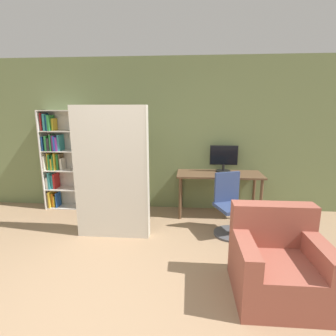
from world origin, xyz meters
name	(u,v)px	position (x,y,z in m)	size (l,w,h in m)	color
ground_plane	(92,333)	(0.00, 0.00, 0.00)	(16.00, 16.00, 0.00)	#937556
wall_back	(146,136)	(0.00, 2.96, 1.35)	(8.00, 0.06, 2.70)	#6B7A4C
desk	(219,179)	(1.30, 2.63, 0.65)	(1.44, 0.59, 0.75)	brown
monitor	(224,158)	(1.38, 2.78, 0.99)	(0.48, 0.25, 0.46)	black
office_chair	(231,210)	(1.40, 1.92, 0.36)	(0.57, 0.57, 0.90)	#4C4C51
bookshelf	(60,159)	(-1.58, 2.80, 0.92)	(0.75, 0.31, 1.80)	beige
mattress_near	(112,173)	(-0.30, 1.72, 0.93)	(1.03, 0.18, 1.87)	beige
armchair	(277,263)	(1.66, 0.64, 0.32)	(0.85, 0.80, 0.85)	#934C3D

